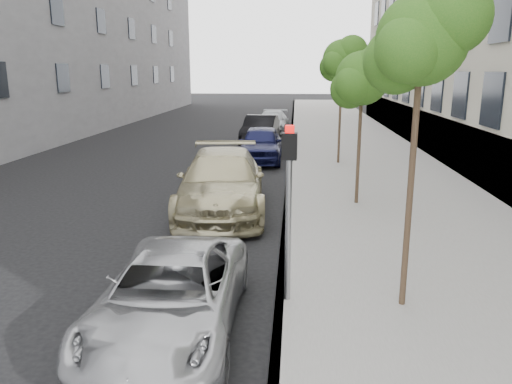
# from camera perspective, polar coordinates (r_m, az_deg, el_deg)

# --- Properties ---
(ground) EXTENTS (160.00, 160.00, 0.00)m
(ground) POSITION_cam_1_polar(r_m,az_deg,el_deg) (7.50, -7.16, -17.72)
(ground) COLOR black
(ground) RESTS_ON ground
(sidewalk) EXTENTS (6.40, 72.00, 0.14)m
(sidewalk) POSITION_cam_1_polar(r_m,az_deg,el_deg) (30.63, 9.99, 6.38)
(sidewalk) COLOR gray
(sidewalk) RESTS_ON ground
(curb) EXTENTS (0.15, 72.00, 0.14)m
(curb) POSITION_cam_1_polar(r_m,az_deg,el_deg) (30.49, 4.10, 6.52)
(curb) COLOR #9E9B93
(curb) RESTS_ON ground
(tree_near) EXTENTS (1.70, 1.50, 5.03)m
(tree_near) POSITION_cam_1_polar(r_m,az_deg,el_deg) (7.98, 18.60, 16.15)
(tree_near) COLOR #38281C
(tree_near) RESTS_ON sidewalk
(tree_mid) EXTENTS (1.80, 1.60, 4.44)m
(tree_mid) POSITION_cam_1_polar(r_m,az_deg,el_deg) (14.37, 12.16, 12.61)
(tree_mid) COLOR #38281C
(tree_mid) RESTS_ON sidewalk
(tree_far) EXTENTS (1.86, 1.66, 5.10)m
(tree_far) POSITION_cam_1_polar(r_m,az_deg,el_deg) (20.84, 9.90, 14.73)
(tree_far) COLOR #38281C
(tree_far) RESTS_ON sidewalk
(signal_pole) EXTENTS (0.25, 0.19, 2.93)m
(signal_pole) POSITION_cam_1_polar(r_m,az_deg,el_deg) (8.01, 3.76, -0.14)
(signal_pole) COLOR #939699
(signal_pole) RESTS_ON sidewalk
(minivan) EXTENTS (2.08, 4.43, 1.23)m
(minivan) POSITION_cam_1_polar(r_m,az_deg,el_deg) (7.75, -9.74, -11.55)
(minivan) COLOR #9C9DA0
(minivan) RESTS_ON ground
(suv) EXTENTS (2.88, 5.99, 1.68)m
(suv) POSITION_cam_1_polar(r_m,az_deg,el_deg) (14.07, -3.95, 1.17)
(suv) COLOR tan
(suv) RESTS_ON ground
(sedan_blue) EXTENTS (1.86, 4.51, 1.53)m
(sedan_blue) POSITION_cam_1_polar(r_m,az_deg,el_deg) (21.90, 0.57, 5.53)
(sedan_blue) COLOR #101237
(sedan_blue) RESTS_ON ground
(sedan_black) EXTENTS (1.94, 4.75, 1.53)m
(sedan_black) POSITION_cam_1_polar(r_m,az_deg,el_deg) (27.04, 0.52, 7.11)
(sedan_black) COLOR black
(sedan_black) RESTS_ON ground
(sedan_rear) EXTENTS (2.17, 4.78, 1.36)m
(sedan_rear) POSITION_cam_1_polar(r_m,az_deg,el_deg) (32.25, 1.86, 8.03)
(sedan_rear) COLOR #A2A5AA
(sedan_rear) RESTS_ON ground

